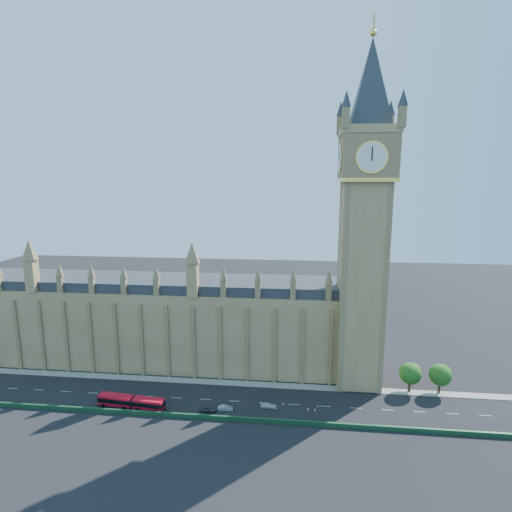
# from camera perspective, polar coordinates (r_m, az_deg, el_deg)

# --- Properties ---
(ground) EXTENTS (400.00, 400.00, 0.00)m
(ground) POSITION_cam_1_polar(r_m,az_deg,el_deg) (114.81, -5.19, -19.84)
(ground) COLOR black
(ground) RESTS_ON ground
(palace_westminster) EXTENTS (120.00, 20.00, 28.00)m
(palace_westminster) POSITION_cam_1_polar(r_m,az_deg,el_deg) (134.75, -14.05, -8.91)
(palace_westminster) COLOR olive
(palace_westminster) RESTS_ON ground
(elizabeth_tower) EXTENTS (20.59, 20.59, 105.00)m
(elizabeth_tower) POSITION_cam_1_polar(r_m,az_deg,el_deg) (112.59, 15.35, 8.42)
(elizabeth_tower) COLOR olive
(elizabeth_tower) RESTS_ON ground
(bridge_parapet) EXTENTS (160.00, 0.60, 1.20)m
(bridge_parapet) POSITION_cam_1_polar(r_m,az_deg,el_deg) (106.98, -6.20, -21.95)
(bridge_parapet) COLOR #1E4C2D
(bridge_parapet) RESTS_ON ground
(kerb_north) EXTENTS (160.00, 3.00, 0.16)m
(kerb_north) POSITION_cam_1_polar(r_m,az_deg,el_deg) (122.91, -4.30, -17.60)
(kerb_north) COLOR gray
(kerb_north) RESTS_ON ground
(tree_east_near) EXTENTS (6.00, 6.00, 8.50)m
(tree_east_near) POSITION_cam_1_polar(r_m,az_deg,el_deg) (123.48, 21.28, -15.30)
(tree_east_near) COLOR #382619
(tree_east_near) RESTS_ON ground
(tree_east_far) EXTENTS (6.00, 6.00, 8.50)m
(tree_east_far) POSITION_cam_1_polar(r_m,az_deg,el_deg) (125.80, 24.92, -15.09)
(tree_east_far) COLOR #382619
(tree_east_far) RESTS_ON ground
(red_bus) EXTENTS (18.09, 4.31, 3.05)m
(red_bus) POSITION_cam_1_polar(r_m,az_deg,el_deg) (115.12, -17.38, -19.29)
(red_bus) COLOR red
(red_bus) RESTS_ON ground
(car_grey) EXTENTS (4.23, 1.72, 1.44)m
(car_grey) POSITION_cam_1_polar(r_m,az_deg,el_deg) (110.10, -6.90, -20.87)
(car_grey) COLOR #3B3D42
(car_grey) RESTS_ON ground
(car_silver) EXTENTS (3.99, 1.66, 1.28)m
(car_silver) POSITION_cam_1_polar(r_m,az_deg,el_deg) (110.21, -4.41, -20.84)
(car_silver) COLOR #96999D
(car_silver) RESTS_ON ground
(car_white) EXTENTS (4.34, 1.85, 1.25)m
(car_white) POSITION_cam_1_polar(r_m,az_deg,el_deg) (110.87, 1.84, -20.61)
(car_white) COLOR silver
(car_white) RESTS_ON ground
(cone_a) EXTENTS (0.58, 0.58, 0.71)m
(cone_a) POSITION_cam_1_polar(r_m,az_deg,el_deg) (112.12, 8.76, -20.52)
(cone_a) COLOR black
(cone_a) RESTS_ON ground
(cone_b) EXTENTS (0.54, 0.54, 0.76)m
(cone_b) POSITION_cam_1_polar(r_m,az_deg,el_deg) (110.79, 7.44, -20.88)
(cone_b) COLOR black
(cone_b) RESTS_ON ground
(cone_c) EXTENTS (0.52, 0.52, 0.71)m
(cone_c) POSITION_cam_1_polar(r_m,az_deg,el_deg) (112.37, 3.91, -20.34)
(cone_c) COLOR black
(cone_c) RESTS_ON ground
(cone_d) EXTENTS (0.51, 0.51, 0.76)m
(cone_d) POSITION_cam_1_polar(r_m,az_deg,el_deg) (110.65, 8.42, -20.95)
(cone_d) COLOR black
(cone_d) RESTS_ON ground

